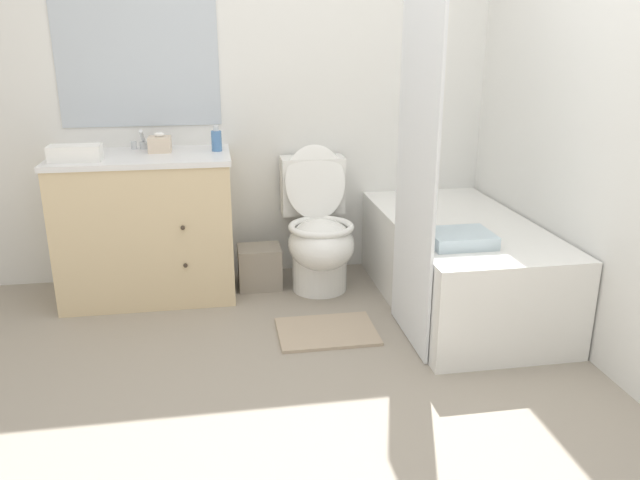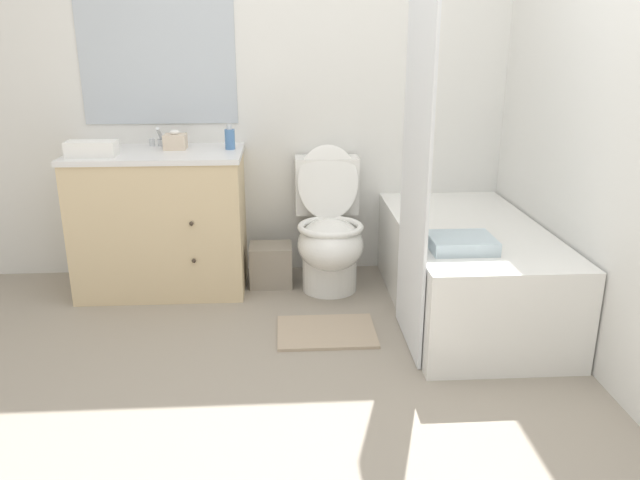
# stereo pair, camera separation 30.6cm
# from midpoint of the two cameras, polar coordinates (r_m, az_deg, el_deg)

# --- Properties ---
(ground_plane) EXTENTS (14.00, 14.00, 0.00)m
(ground_plane) POSITION_cam_midpoint_polar(r_m,az_deg,el_deg) (2.59, -2.64, -16.08)
(ground_plane) COLOR gray
(wall_back) EXTENTS (8.00, 0.06, 2.50)m
(wall_back) POSITION_cam_midpoint_polar(r_m,az_deg,el_deg) (3.87, -6.29, 15.07)
(wall_back) COLOR silver
(wall_back) RESTS_ON ground_plane
(wall_right) EXTENTS (0.05, 2.70, 2.50)m
(wall_right) POSITION_cam_midpoint_polar(r_m,az_deg,el_deg) (3.37, 18.57, 13.78)
(wall_right) COLOR silver
(wall_right) RESTS_ON ground_plane
(vanity_cabinet) EXTENTS (0.97, 0.58, 0.83)m
(vanity_cabinet) POSITION_cam_midpoint_polar(r_m,az_deg,el_deg) (3.75, -17.80, 1.29)
(vanity_cabinet) COLOR beige
(vanity_cabinet) RESTS_ON ground_plane
(sink_faucet) EXTENTS (0.14, 0.12, 0.12)m
(sink_faucet) POSITION_cam_midpoint_polar(r_m,az_deg,el_deg) (3.82, -18.11, 8.39)
(sink_faucet) COLOR silver
(sink_faucet) RESTS_ON vanity_cabinet
(toilet) EXTENTS (0.38, 0.65, 0.84)m
(toilet) POSITION_cam_midpoint_polar(r_m,az_deg,el_deg) (3.69, -2.51, 0.56)
(toilet) COLOR white
(toilet) RESTS_ON ground_plane
(bathtub) EXTENTS (0.75, 1.46, 0.49)m
(bathtub) POSITION_cam_midpoint_polar(r_m,az_deg,el_deg) (3.52, 10.08, -2.13)
(bathtub) COLOR white
(bathtub) RESTS_ON ground_plane
(shower_curtain) EXTENTS (0.01, 0.56, 1.85)m
(shower_curtain) POSITION_cam_midpoint_polar(r_m,az_deg,el_deg) (2.90, 5.85, 7.69)
(shower_curtain) COLOR white
(shower_curtain) RESTS_ON ground_plane
(wastebasket) EXTENTS (0.25, 0.22, 0.25)m
(wastebasket) POSITION_cam_midpoint_polar(r_m,az_deg,el_deg) (3.80, -7.85, -2.49)
(wastebasket) COLOR gray
(wastebasket) RESTS_ON ground_plane
(tissue_box) EXTENTS (0.12, 0.13, 0.11)m
(tissue_box) POSITION_cam_midpoint_polar(r_m,az_deg,el_deg) (3.70, -16.79, 8.40)
(tissue_box) COLOR beige
(tissue_box) RESTS_ON vanity_cabinet
(soap_dispenser) EXTENTS (0.06, 0.06, 0.14)m
(soap_dispenser) POSITION_cam_midpoint_polar(r_m,az_deg,el_deg) (3.64, -11.87, 8.92)
(soap_dispenser) COLOR #4C7AB2
(soap_dispenser) RESTS_ON vanity_cabinet
(hand_towel_folded) EXTENTS (0.26, 0.13, 0.08)m
(hand_towel_folded) POSITION_cam_midpoint_polar(r_m,az_deg,el_deg) (3.57, -23.83, 7.25)
(hand_towel_folded) COLOR white
(hand_towel_folded) RESTS_ON vanity_cabinet
(bath_towel_folded) EXTENTS (0.30, 0.25, 0.06)m
(bath_towel_folded) POSITION_cam_midpoint_polar(r_m,az_deg,el_deg) (3.04, 9.91, 0.11)
(bath_towel_folded) COLOR silver
(bath_towel_folded) RESTS_ON bathtub
(bath_mat) EXTENTS (0.50, 0.38, 0.02)m
(bath_mat) POSITION_cam_midpoint_polar(r_m,az_deg,el_deg) (3.23, -2.11, -8.41)
(bath_mat) COLOR tan
(bath_mat) RESTS_ON ground_plane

